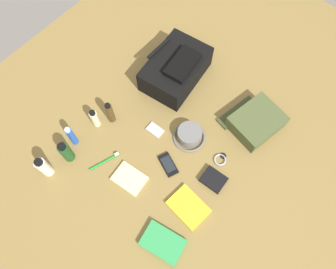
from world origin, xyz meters
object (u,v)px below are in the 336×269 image
object	(u,v)px
backpack	(176,69)
wristwatch	(221,159)
cell_phone	(168,165)
lotion_bottle	(95,118)
cologne_bottle	(110,113)
wallet	(214,180)
toiletry_pouch	(256,121)
notepad	(130,179)
deodorant_spray	(72,136)
toothbrush	(106,160)
paperback_novel	(163,243)
media_player	(155,130)
travel_guidebook	(188,207)
shampoo_bottle	(66,152)
bucket_hat	(189,135)
toothpaste_tube	(44,167)

from	to	relation	value
backpack	wristwatch	bearing A→B (deg)	-115.42
cell_phone	backpack	bearing A→B (deg)	35.83
lotion_bottle	cologne_bottle	world-z (taller)	cologne_bottle
wallet	backpack	bearing A→B (deg)	53.57
toiletry_pouch	notepad	distance (m)	0.68
backpack	cologne_bottle	xyz separation A→B (m)	(-0.41, 0.08, -0.00)
toiletry_pouch	lotion_bottle	xyz separation A→B (m)	(-0.51, 0.61, 0.02)
cell_phone	deodorant_spray	bearing A→B (deg)	115.70
toothbrush	paperback_novel	bearing A→B (deg)	-103.50
toiletry_pouch	toothbrush	xyz separation A→B (m)	(-0.63, 0.43, -0.03)
media_player	wristwatch	size ratio (longest dim) A/B	1.21
media_player	wristwatch	world-z (taller)	same
travel_guidebook	shampoo_bottle	bearing A→B (deg)	107.24
media_player	bucket_hat	bearing A→B (deg)	-61.97
bucket_hat	notepad	distance (m)	0.36
lotion_bottle	travel_guidebook	xyz separation A→B (m)	(-0.03, -0.62, -0.05)
lotion_bottle	toothbrush	bearing A→B (deg)	-122.03
shampoo_bottle	wallet	bearing A→B (deg)	-59.14
backpack	notepad	xyz separation A→B (m)	(-0.58, -0.21, -0.07)
cell_phone	toothbrush	world-z (taller)	toothbrush
toiletry_pouch	wallet	distance (m)	0.37
bucket_hat	travel_guidebook	distance (m)	0.35
cologne_bottle	toothbrush	distance (m)	0.24
toothpaste_tube	wallet	world-z (taller)	toothpaste_tube
backpack	travel_guidebook	world-z (taller)	backpack
lotion_bottle	wallet	size ratio (longest dim) A/B	1.15
toiletry_pouch	notepad	xyz separation A→B (m)	(-0.62, 0.28, -0.03)
deodorant_spray	cell_phone	xyz separation A→B (m)	(0.21, -0.43, -0.06)
deodorant_spray	lotion_bottle	world-z (taller)	deodorant_spray
deodorant_spray	toiletry_pouch	bearing A→B (deg)	-43.65
toiletry_pouch	wallet	xyz separation A→B (m)	(-0.37, -0.02, -0.03)
lotion_bottle	media_player	bearing A→B (deg)	-56.92
paperback_novel	travel_guidebook	size ratio (longest dim) A/B	1.08
travel_guidebook	media_player	world-z (taller)	travel_guidebook
cologne_bottle	cell_phone	distance (m)	0.38
cologne_bottle	media_player	size ratio (longest dim) A/B	1.78
toothpaste_tube	lotion_bottle	xyz separation A→B (m)	(0.33, 0.01, -0.01)
notepad	shampoo_bottle	bearing A→B (deg)	103.51
toothpaste_tube	wristwatch	bearing A→B (deg)	-45.40
toiletry_pouch	wristwatch	world-z (taller)	toiletry_pouch
shampoo_bottle	travel_guidebook	xyz separation A→B (m)	(0.18, -0.59, -0.06)
travel_guidebook	wallet	bearing A→B (deg)	-3.13
travel_guidebook	toothbrush	bearing A→B (deg)	100.59
cell_phone	notepad	bearing A→B (deg)	152.51
toiletry_pouch	lotion_bottle	bearing A→B (deg)	130.00
wristwatch	notepad	distance (m)	0.45
travel_guidebook	cell_phone	world-z (taller)	travel_guidebook
toothbrush	cell_phone	bearing A→B (deg)	-53.47
cologne_bottle	travel_guidebook	size ratio (longest dim) A/B	0.82
toothpaste_tube	toothbrush	bearing A→B (deg)	-38.40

